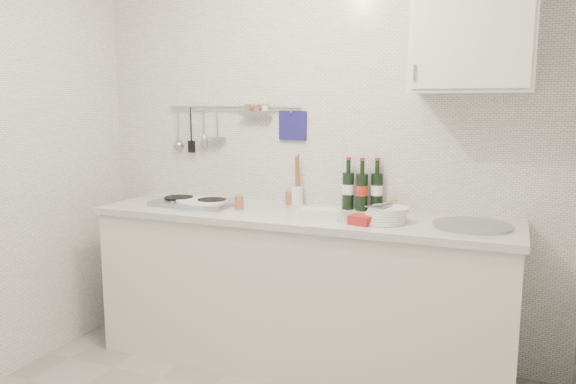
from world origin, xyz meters
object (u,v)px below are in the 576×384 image
Objects in this scene: plate_stack_hob at (201,203)px; plate_stack_sink at (385,215)px; wine_bottles at (362,184)px; utensil_crock at (297,193)px; wall_cabinet at (474,23)px.

plate_stack_sink reaches higher than plate_stack_hob.
utensil_crock reaches higher than wine_bottles.
wine_bottles is at bearing 124.42° from plate_stack_sink.
wall_cabinet reaches higher than utensil_crock.
wine_bottles is (-0.60, 0.11, -0.87)m from wall_cabinet.
plate_stack_sink is at bearing -26.90° from utensil_crock.
plate_stack_sink is 0.83× the size of wine_bottles.
utensil_crock is at bearing 153.10° from plate_stack_sink.
plate_stack_sink is at bearing -55.58° from wine_bottles.
plate_stack_sink is 0.71m from utensil_crock.
wall_cabinet is 1.85m from plate_stack_hob.
plate_stack_hob is 1.06× the size of utensil_crock.
plate_stack_sink is 0.81× the size of utensil_crock.
plate_stack_hob is (-1.54, -0.15, -1.01)m from wall_cabinet.
utensil_crock is at bearing 27.55° from plate_stack_hob.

